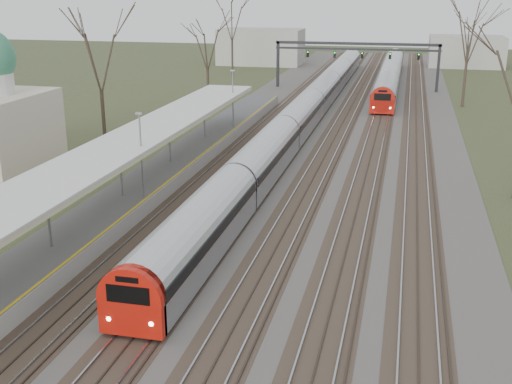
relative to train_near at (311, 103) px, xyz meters
The scene contains 7 objects.
track_bed 10.66m from the train_near, 74.83° to the right, with size 24.00×160.00×0.22m.
platform 28.48m from the train_near, 103.31° to the right, with size 3.50×69.00×1.00m, color #9E9B93.
canopy 32.96m from the train_near, 101.49° to the right, with size 4.10×50.00×3.11m.
signal_gantry 20.28m from the train_near, 81.97° to the left, with size 21.00×0.59×6.08m.
tree_west_far 23.42m from the train_near, 130.14° to the right, with size 5.50×5.50×11.33m.
train_near is the anchor object (origin of this frame).
train_far 25.58m from the train_near, 74.12° to the left, with size 2.62×45.21×3.05m.
Camera 1 is at (6.95, 0.74, 12.79)m, focal length 45.00 mm.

